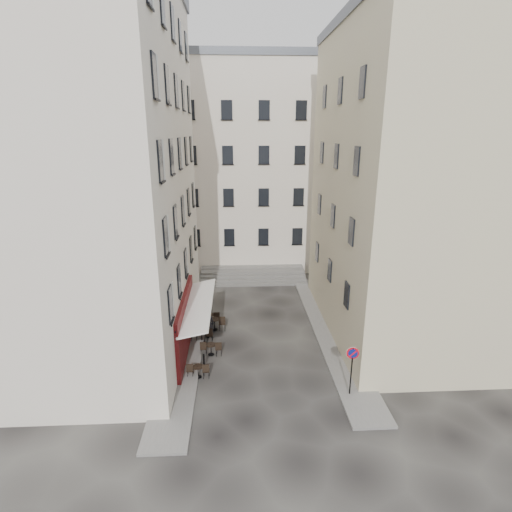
{
  "coord_description": "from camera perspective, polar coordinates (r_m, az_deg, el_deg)",
  "views": [
    {
      "loc": [
        -1.41,
        -19.95,
        12.37
      ],
      "look_at": [
        -0.17,
        4.0,
        4.87
      ],
      "focal_mm": 28.0,
      "sensor_mm": 36.0,
      "label": 1
    }
  ],
  "objects": [
    {
      "name": "ground",
      "position": [
        23.52,
        0.95,
        -14.36
      ],
      "size": [
        90.0,
        90.0,
        0.0
      ],
      "primitive_type": "plane",
      "color": "black",
      "rests_on": "ground"
    },
    {
      "name": "sidewalk_left",
      "position": [
        27.1,
        -9.32,
        -9.88
      ],
      "size": [
        2.0,
        22.0,
        0.12
      ],
      "primitive_type": "cube",
      "color": "slate",
      "rests_on": "ground"
    },
    {
      "name": "sidewalk_right",
      "position": [
        26.7,
        10.35,
        -10.38
      ],
      "size": [
        2.0,
        18.0,
        0.12
      ],
      "primitive_type": "cube",
      "color": "slate",
      "rests_on": "ground"
    },
    {
      "name": "building_left",
      "position": [
        24.77,
        -24.97,
        11.03
      ],
      "size": [
        12.2,
        16.2,
        20.6
      ],
      "color": "beige",
      "rests_on": "ground"
    },
    {
      "name": "building_right",
      "position": [
        26.48,
        24.13,
        9.25
      ],
      "size": [
        12.2,
        14.2,
        18.6
      ],
      "color": "beige",
      "rests_on": "ground"
    },
    {
      "name": "building_back",
      "position": [
        39.07,
        -2.41,
        12.87
      ],
      "size": [
        18.2,
        10.2,
        18.6
      ],
      "color": "beige",
      "rests_on": "ground"
    },
    {
      "name": "cafe_storefront",
      "position": [
        23.61,
        -9.84,
        -9.29
      ],
      "size": [
        1.74,
        7.3,
        3.5
      ],
      "color": "#480D0A",
      "rests_on": "ground"
    },
    {
      "name": "stone_steps",
      "position": [
        34.69,
        -0.45,
        -2.81
      ],
      "size": [
        9.0,
        3.15,
        0.8
      ],
      "color": "#64605E",
      "rests_on": "ground"
    },
    {
      "name": "bollard_near",
      "position": [
        22.42,
        -7.46,
        -14.68
      ],
      "size": [
        0.12,
        0.12,
        0.98
      ],
      "color": "black",
      "rests_on": "ground"
    },
    {
      "name": "bollard_mid",
      "position": [
        25.45,
        -6.88,
        -10.5
      ],
      "size": [
        0.12,
        0.12,
        0.98
      ],
      "color": "black",
      "rests_on": "ground"
    },
    {
      "name": "bollard_far",
      "position": [
        28.58,
        -6.43,
        -7.22
      ],
      "size": [
        0.12,
        0.12,
        0.98
      ],
      "color": "black",
      "rests_on": "ground"
    },
    {
      "name": "no_parking_sign",
      "position": [
        20.16,
        13.57,
        -14.5
      ],
      "size": [
        0.61,
        0.12,
        2.66
      ],
      "rotation": [
        0.0,
        0.0,
        -0.11
      ],
      "color": "black",
      "rests_on": "ground"
    },
    {
      "name": "bistro_table_a",
      "position": [
        21.91,
        -8.26,
        -15.85
      ],
      "size": [
        1.2,
        0.56,
        0.84
      ],
      "color": "black",
      "rests_on": "ground"
    },
    {
      "name": "bistro_table_b",
      "position": [
        23.7,
        -6.44,
        -12.95
      ],
      "size": [
        1.24,
        0.58,
        0.87
      ],
      "color": "black",
      "rests_on": "ground"
    },
    {
      "name": "bistro_table_c",
      "position": [
        25.09,
        -7.75,
        -11.06
      ],
      "size": [
        1.36,
        0.64,
        0.96
      ],
      "color": "black",
      "rests_on": "ground"
    },
    {
      "name": "bistro_table_d",
      "position": [
        26.33,
        -5.96,
        -9.49
      ],
      "size": [
        1.43,
        0.67,
        1.01
      ],
      "color": "black",
      "rests_on": "ground"
    },
    {
      "name": "bistro_table_e",
      "position": [
        27.05,
        -6.63,
        -8.81
      ],
      "size": [
        1.35,
        0.63,
        0.95
      ],
      "color": "black",
      "rests_on": "ground"
    },
    {
      "name": "pedestrian",
      "position": [
        25.38,
        -6.78,
        -9.59
      ],
      "size": [
        0.67,
        0.44,
        1.83
      ],
      "primitive_type": "imported",
      "rotation": [
        0.0,
        0.0,
        3.13
      ],
      "color": "black",
      "rests_on": "ground"
    }
  ]
}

